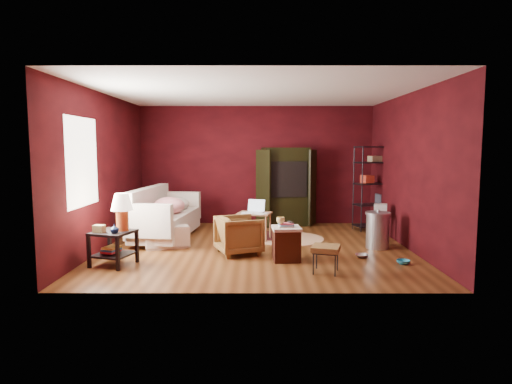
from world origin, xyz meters
TOP-DOWN VIEW (x-y plane):
  - room at (-0.04, -0.01)m, footprint 5.54×5.04m
  - sofa at (-1.86, 0.73)m, footprint 1.16×2.10m
  - armchair at (-0.29, -0.48)m, footprint 0.86×0.89m
  - pet_bowl_steel at (1.77, -0.74)m, footprint 0.22×0.06m
  - pet_bowl_turquoise at (2.32, -1.14)m, footprint 0.21×0.08m
  - vase at (-2.14, -1.37)m, footprint 0.14×0.14m
  - mug at (0.40, -0.97)m, footprint 0.15×0.13m
  - side_table at (-2.15, -1.18)m, footprint 0.71×0.71m
  - sofa_cushions at (-1.87, 0.72)m, footprint 1.13×2.33m
  - hamper at (0.49, -0.92)m, footprint 0.48×0.48m
  - footstool at (1.03, -1.60)m, footprint 0.48×0.48m
  - rug_round at (0.67, 0.72)m, footprint 1.77×1.77m
  - rug_oriental at (0.19, 0.93)m, footprint 1.39×0.97m
  - laptop_desk at (-0.03, 0.64)m, footprint 0.73×0.62m
  - tv_armoire at (0.69, 2.22)m, footprint 1.42×0.90m
  - wire_shelving at (2.65, 1.69)m, footprint 0.98×0.63m
  - small_stand at (2.47, 0.69)m, footprint 0.45×0.45m
  - trash_can at (2.21, -0.06)m, footprint 0.47×0.47m

SIDE VIEW (x-z plane):
  - rug_round at x=0.67m, z-range 0.00..0.01m
  - rug_oriental at x=0.19m, z-range 0.01..0.02m
  - pet_bowl_turquoise at x=2.32m, z-range 0.00..0.21m
  - pet_bowl_steel at x=1.77m, z-range 0.00..0.22m
  - hamper at x=0.49m, z-range -0.03..0.60m
  - trash_can at x=2.21m, z-range -0.02..0.69m
  - footstool at x=1.03m, z-range 0.15..0.55m
  - armchair at x=-0.29m, z-range 0.00..0.72m
  - sofa at x=-1.86m, z-range 0.00..0.79m
  - sofa_cushions at x=-1.87m, z-range -0.01..0.93m
  - laptop_desk at x=-0.03m, z-range 0.09..0.88m
  - small_stand at x=2.47m, z-range 0.18..0.89m
  - vase at x=-2.14m, z-range 0.54..0.67m
  - side_table at x=-2.15m, z-range 0.11..1.23m
  - mug at x=0.40m, z-range 0.61..0.74m
  - tv_armoire at x=0.69m, z-range 0.04..1.86m
  - wire_shelving at x=2.65m, z-range 0.09..1.95m
  - room at x=-0.04m, z-range -0.02..2.82m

